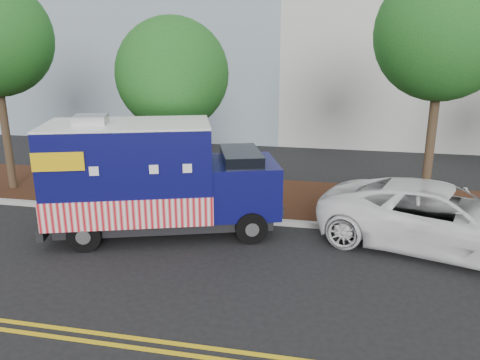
# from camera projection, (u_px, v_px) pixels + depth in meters

# --- Properties ---
(ground) EXTENTS (120.00, 120.00, 0.00)m
(ground) POSITION_uv_depth(u_px,v_px,m) (147.00, 234.00, 12.62)
(ground) COLOR black
(ground) RESTS_ON ground
(curb) EXTENTS (120.00, 0.18, 0.15)m
(curb) POSITION_uv_depth(u_px,v_px,m) (165.00, 214.00, 13.92)
(curb) COLOR #9E9E99
(curb) RESTS_ON ground
(mulch_strip) EXTENTS (120.00, 4.00, 0.15)m
(mulch_strip) POSITION_uv_depth(u_px,v_px,m) (187.00, 193.00, 15.89)
(mulch_strip) COLOR black
(mulch_strip) RESTS_ON ground
(centerline_near) EXTENTS (120.00, 0.10, 0.01)m
(centerline_near) POSITION_uv_depth(u_px,v_px,m) (50.00, 327.00, 8.44)
(centerline_near) COLOR gold
(centerline_near) RESTS_ON ground
(centerline_far) EXTENTS (120.00, 0.10, 0.01)m
(centerline_far) POSITION_uv_depth(u_px,v_px,m) (41.00, 335.00, 8.20)
(centerline_far) COLOR gold
(centerline_far) RESTS_ON ground
(tree_b) EXTENTS (3.53, 3.53, 5.80)m
(tree_b) POSITION_uv_depth(u_px,v_px,m) (172.00, 74.00, 14.59)
(tree_b) COLOR #38281C
(tree_b) RESTS_ON ground
(tree_c) EXTENTS (3.66, 3.66, 7.05)m
(tree_c) POSITION_uv_depth(u_px,v_px,m) (443.00, 34.00, 12.61)
(tree_c) COLOR #38281C
(tree_c) RESTS_ON ground
(sign_post) EXTENTS (0.06, 0.06, 2.40)m
(sign_post) POSITION_uv_depth(u_px,v_px,m) (64.00, 169.00, 14.57)
(sign_post) COLOR #473828
(sign_post) RESTS_ON ground
(food_truck) EXTENTS (6.47, 4.03, 3.22)m
(food_truck) POSITION_uv_depth(u_px,v_px,m) (152.00, 181.00, 12.34)
(food_truck) COLOR black
(food_truck) RESTS_ON ground
(white_car) EXTENTS (6.34, 4.28, 1.61)m
(white_car) POSITION_uv_depth(u_px,v_px,m) (440.00, 218.00, 11.52)
(white_car) COLOR white
(white_car) RESTS_ON ground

